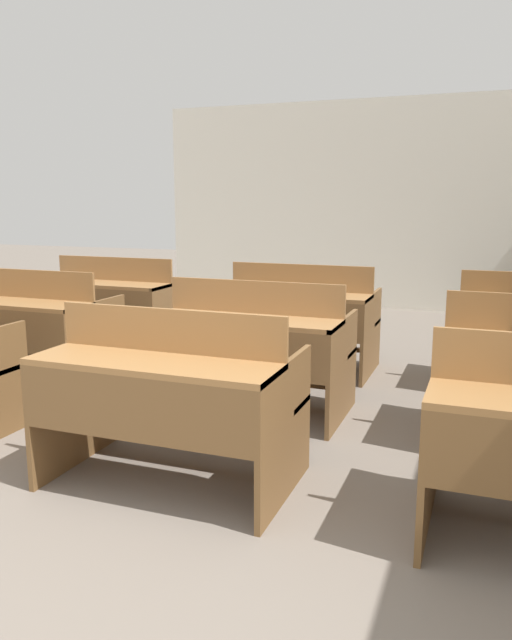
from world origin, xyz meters
name	(u,v)px	position (x,y,z in m)	size (l,w,h in m)	color
wall_back	(374,205)	(0.00, 6.98, 1.36)	(5.86, 0.06, 2.71)	white
bench_front_center	(169,395)	(0.03, 1.26, 0.47)	(1.22, 0.77, 0.90)	brown
bench_second_left	(28,325)	(-1.84, 2.44, 0.47)	(1.22, 0.77, 0.90)	brown
bench_second_center	(254,345)	(0.04, 2.42, 0.47)	(1.22, 0.77, 0.90)	brown
bench_third_left	(114,303)	(-1.82, 3.59, 0.47)	(1.22, 0.77, 0.90)	brown
bench_third_center	(300,316)	(0.02, 3.57, 0.47)	(1.22, 0.77, 0.90)	brown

